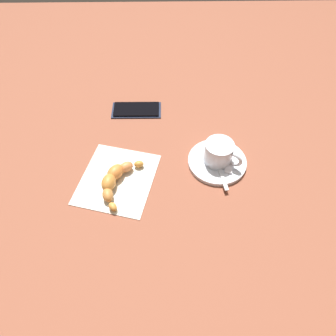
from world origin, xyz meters
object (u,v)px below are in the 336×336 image
object	(u,v)px
teaspoon	(217,163)
espresso_cup	(219,152)
saucer	(217,162)
napkin	(117,179)
sugar_packet	(228,163)
croissant	(115,179)
cell_phone	(136,110)

from	to	relation	value
teaspoon	espresso_cup	bearing A→B (deg)	-100.91
saucer	napkin	world-z (taller)	saucer
sugar_packet	croissant	bearing A→B (deg)	108.67
espresso_cup	cell_phone	distance (m)	0.29
saucer	espresso_cup	world-z (taller)	espresso_cup
teaspoon	croissant	xyz separation A→B (m)	(0.24, 0.05, 0.01)
saucer	teaspoon	bearing A→B (deg)	84.85
espresso_cup	napkin	world-z (taller)	espresso_cup
espresso_cup	napkin	xyz separation A→B (m)	(0.24, 0.05, -0.04)
cell_phone	croissant	bearing A→B (deg)	81.62
cell_phone	espresso_cup	bearing A→B (deg)	137.05
sugar_packet	cell_phone	size ratio (longest dim) A/B	0.45
saucer	napkin	xyz separation A→B (m)	(0.24, 0.05, -0.00)
saucer	cell_phone	xyz separation A→B (m)	(0.21, -0.20, -0.00)
espresso_cup	napkin	distance (m)	0.25
teaspoon	cell_phone	xyz separation A→B (m)	(0.21, -0.21, -0.01)
croissant	sugar_packet	bearing A→B (deg)	-170.35
croissant	napkin	bearing A→B (deg)	-103.70
sugar_packet	napkin	xyz separation A→B (m)	(0.27, 0.03, -0.01)
teaspoon	croissant	bearing A→B (deg)	10.75
sugar_packet	teaspoon	bearing A→B (deg)	98.28
saucer	sugar_packet	bearing A→B (deg)	155.80
teaspoon	napkin	size ratio (longest dim) A/B	0.64
teaspoon	sugar_packet	world-z (taller)	teaspoon
saucer	espresso_cup	xyz separation A→B (m)	(-0.00, -0.00, 0.03)
espresso_cup	teaspoon	distance (m)	0.03
sugar_packet	cell_phone	distance (m)	0.31
espresso_cup	cell_phone	size ratio (longest dim) A/B	0.62
teaspoon	cell_phone	size ratio (longest dim) A/B	0.86
espresso_cup	napkin	size ratio (longest dim) A/B	0.47
saucer	croissant	size ratio (longest dim) A/B	1.00
napkin	espresso_cup	bearing A→B (deg)	-169.12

